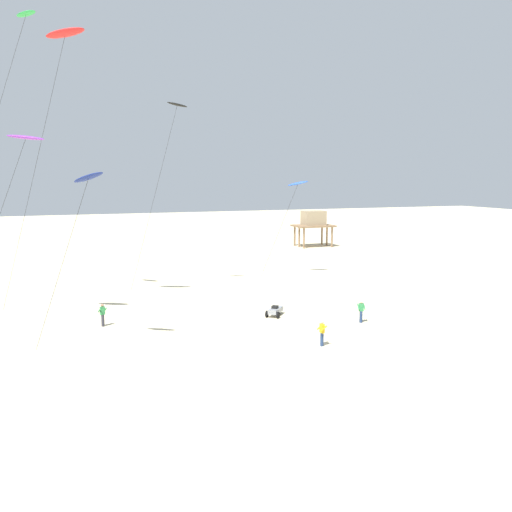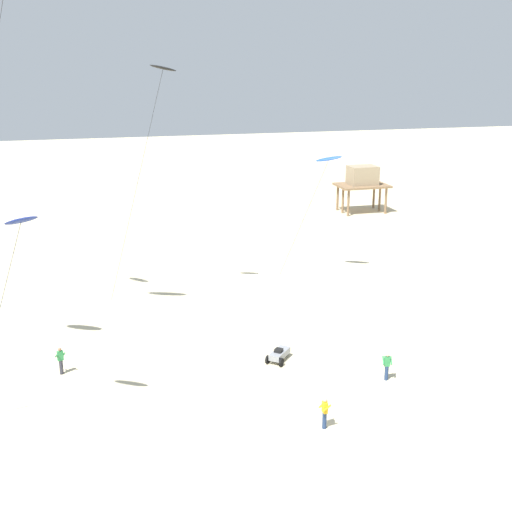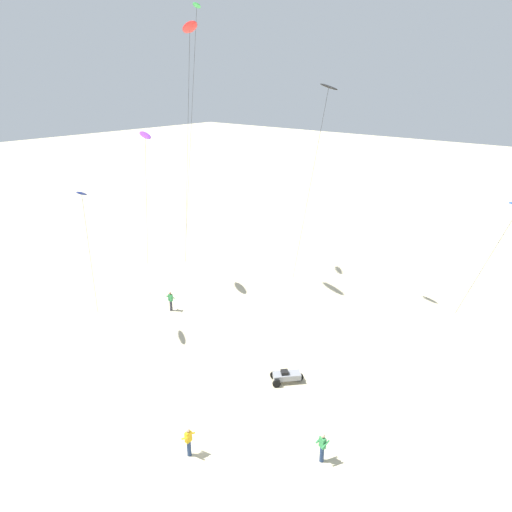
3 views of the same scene
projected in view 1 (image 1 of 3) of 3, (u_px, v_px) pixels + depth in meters
ground_plane at (283, 341)px, 35.13m from camera, size 260.00×260.00×0.00m
kite_red at (65, 35)px, 39.38m from camera, size 7.32×4.32×21.83m
kite_purple at (25, 139)px, 37.08m from camera, size 6.64×3.86×13.73m
kite_blue at (297, 184)px, 56.15m from camera, size 4.48×2.76×10.45m
kite_black at (176, 111)px, 47.76m from camera, size 5.28×2.88×17.46m
kite_green at (24, 22)px, 41.37m from camera, size 9.26×5.65×23.49m
kite_navy at (87, 180)px, 31.18m from camera, size 4.47×2.85×11.15m
kite_flyer_nearest at (103, 314)px, 38.41m from camera, size 0.64×0.62×1.67m
kite_flyer_middle at (322, 333)px, 33.92m from camera, size 0.52×0.55×1.67m
kite_flyer_furthest at (361, 311)px, 39.42m from camera, size 0.66×0.64×1.67m
stilt_house at (313, 221)px, 82.40m from camera, size 5.99×4.16×5.56m
beach_buggy at (275, 310)px, 41.43m from camera, size 1.87×1.94×0.82m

